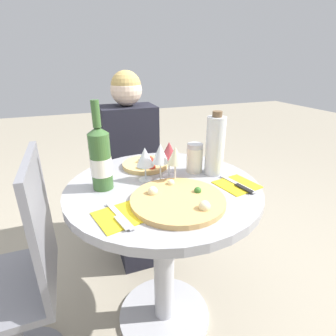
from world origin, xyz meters
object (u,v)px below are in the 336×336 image
object	(u,v)px
chair_behind_diner	(129,178)
wine_bottle	(101,158)
tall_carafe	(215,146)
chair_empty_side	(19,283)
dining_table	(164,225)
pizza_large	(177,200)
seated_diner	(134,176)

from	to	relation	value
chair_behind_diner	wine_bottle	xyz separation A→B (m)	(-0.25, -0.72, 0.43)
tall_carafe	chair_empty_side	bearing A→B (deg)	-176.43
dining_table	pizza_large	size ratio (longest dim) A/B	2.32
dining_table	wine_bottle	bearing A→B (deg)	166.09
chair_behind_diner	tall_carafe	distance (m)	0.90
dining_table	chair_behind_diner	distance (m)	0.79
dining_table	tall_carafe	world-z (taller)	tall_carafe
tall_carafe	seated_diner	bearing A→B (deg)	112.15
wine_bottle	chair_behind_diner	bearing A→B (deg)	70.69
chair_behind_diner	pizza_large	xyz separation A→B (m)	(-0.02, -0.94, 0.32)
wine_bottle	tall_carafe	distance (m)	0.49
dining_table	chair_behind_diner	bearing A→B (deg)	88.99
pizza_large	seated_diner	bearing A→B (deg)	88.80
dining_table	tall_carafe	xyz separation A→B (m)	(0.26, 0.03, 0.34)
dining_table	pizza_large	bearing A→B (deg)	-90.94
dining_table	chair_behind_diner	world-z (taller)	chair_behind_diner
seated_diner	tall_carafe	bearing A→B (deg)	112.15
wine_bottle	tall_carafe	xyz separation A→B (m)	(0.49, -0.03, 0.01)
chair_behind_diner	chair_empty_side	size ratio (longest dim) A/B	1.00
seated_diner	pizza_large	world-z (taller)	seated_diner
tall_carafe	pizza_large	bearing A→B (deg)	-143.49
chair_empty_side	pizza_large	bearing A→B (deg)	-103.04
chair_behind_diner	tall_carafe	xyz separation A→B (m)	(0.24, -0.75, 0.44)
chair_empty_side	wine_bottle	bearing A→B (deg)	-77.35
pizza_large	wine_bottle	xyz separation A→B (m)	(-0.24, 0.22, 0.12)
wine_bottle	dining_table	bearing A→B (deg)	-13.91
tall_carafe	dining_table	bearing A→B (deg)	-172.88
chair_empty_side	tall_carafe	xyz separation A→B (m)	(0.85, 0.05, 0.44)
chair_behind_diner	wine_bottle	size ratio (longest dim) A/B	2.74
seated_diner	pizza_large	distance (m)	0.82
dining_table	wine_bottle	world-z (taller)	wine_bottle
seated_diner	tall_carafe	size ratio (longest dim) A/B	4.23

